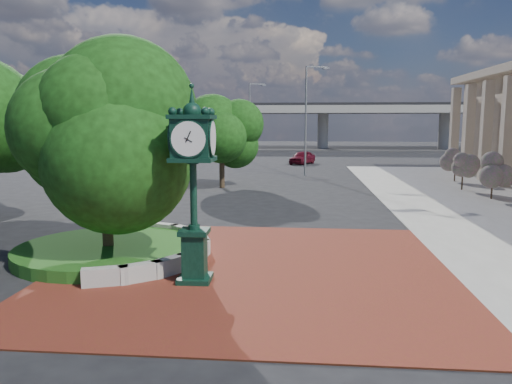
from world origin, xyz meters
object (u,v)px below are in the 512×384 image
object	(u,v)px
parked_car	(302,157)
street_lamp_near	(308,112)
post_clock	(193,178)
street_lamp_far	(251,116)

from	to	relation	value
parked_car	street_lamp_near	xyz separation A→B (m)	(0.43, -11.70, 4.60)
post_clock	parked_car	bearing A→B (deg)	85.68
post_clock	street_lamp_far	xyz separation A→B (m)	(-2.66, 42.43, 2.10)
street_lamp_near	parked_car	bearing A→B (deg)	92.13
parked_car	street_lamp_far	xyz separation A→B (m)	(-5.70, 2.11, 4.39)
post_clock	street_lamp_far	size ratio (longest dim) A/B	0.63
post_clock	street_lamp_near	size ratio (longest dim) A/B	0.60
street_lamp_near	post_clock	bearing A→B (deg)	-96.93
parked_car	street_lamp_far	bearing A→B (deg)	-177.58
street_lamp_far	post_clock	bearing A→B (deg)	-86.42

